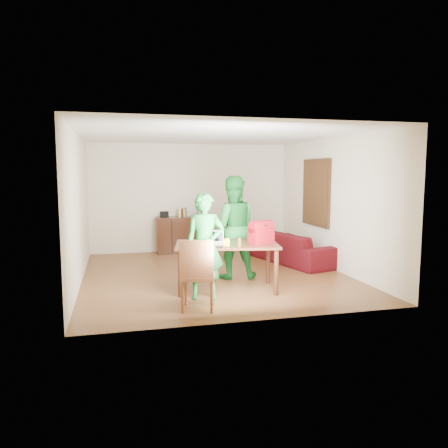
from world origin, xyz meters
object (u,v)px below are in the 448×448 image
object	(u,v)px
person_near	(205,246)
red_bag	(261,234)
chair	(198,289)
table	(227,249)
laptop	(215,241)
bottle	(239,242)
sofa	(292,247)
person_far	(232,227)

from	to	relation	value
person_near	red_bag	size ratio (longest dim) A/B	4.10
chair	table	bearing A→B (deg)	70.13
laptop	bottle	size ratio (longest dim) A/B	2.08
laptop	sofa	distance (m)	2.96
laptop	chair	bearing A→B (deg)	-105.14
person_far	red_bag	size ratio (longest dim) A/B	4.71
chair	red_bag	bearing A→B (deg)	49.87
red_bag	sofa	bearing A→B (deg)	33.76
table	red_bag	xyz separation A→B (m)	(0.57, -0.10, 0.25)
person_far	sofa	size ratio (longest dim) A/B	0.83
table	sofa	world-z (taller)	table
table	chair	world-z (taller)	chair
laptop	bottle	bearing A→B (deg)	-38.51
table	bottle	distance (m)	0.45
chair	sofa	bearing A→B (deg)	62.38
table	person_far	distance (m)	0.91
chair	bottle	bearing A→B (deg)	51.03
person_far	laptop	xyz separation A→B (m)	(-0.52, -0.83, -0.12)
chair	laptop	xyz separation A→B (m)	(0.47, 0.94, 0.54)
table	chair	xyz separation A→B (m)	(-0.68, -0.96, -0.39)
person_far	chair	bearing A→B (deg)	70.56
laptop	bottle	world-z (taller)	laptop
laptop	sofa	size ratio (longest dim) A/B	0.15
red_bag	person_near	bearing A→B (deg)	176.13
chair	person_far	size ratio (longest dim) A/B	0.55
person_far	sofa	world-z (taller)	person_far
chair	person_near	xyz separation A→B (m)	(0.21, 0.54, 0.54)
chair	person_far	xyz separation A→B (m)	(0.99, 1.77, 0.66)
bottle	red_bag	size ratio (longest dim) A/B	0.40
table	laptop	xyz separation A→B (m)	(-0.21, -0.02, 0.15)
table	sofa	size ratio (longest dim) A/B	0.80
person_near	red_bag	bearing A→B (deg)	28.63
chair	red_bag	world-z (taller)	red_bag
chair	laptop	world-z (taller)	chair
laptop	red_bag	distance (m)	0.80
person_far	bottle	world-z (taller)	person_far
sofa	table	bearing A→B (deg)	118.84
person_far	bottle	distance (m)	1.23
table	laptop	world-z (taller)	laptop
laptop	table	bearing A→B (deg)	16.04
person_near	sofa	world-z (taller)	person_near
chair	bottle	world-z (taller)	chair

